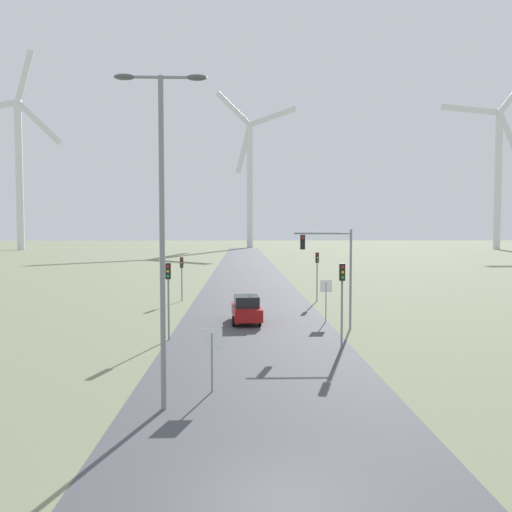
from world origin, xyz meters
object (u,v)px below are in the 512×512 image
(stop_sign_near, at_px, (212,348))
(traffic_light_post_near_left, at_px, (168,284))
(wind_turbine_left, at_px, (250,173))
(wind_turbine_center, at_px, (498,165))
(traffic_light_post_near_right, at_px, (342,286))
(car_approaching, at_px, (247,309))
(wind_turbine_far_left, at_px, (19,161))
(traffic_light_post_mid_right, at_px, (317,266))
(streetlamp, at_px, (162,206))
(traffic_light_mast_overhead, at_px, (332,260))
(stop_sign_far, at_px, (326,293))
(traffic_light_post_mid_left, at_px, (182,269))

(stop_sign_near, height_order, traffic_light_post_near_left, traffic_light_post_near_left)
(wind_turbine_left, relative_size, wind_turbine_center, 0.95)
(wind_turbine_left, bearing_deg, traffic_light_post_near_right, -89.18)
(wind_turbine_left, bearing_deg, car_approaching, -91.06)
(traffic_light_post_near_right, distance_m, wind_turbine_far_left, 156.01)
(traffic_light_post_near_right, bearing_deg, stop_sign_near, -132.24)
(traffic_light_post_near_left, height_order, car_approaching, traffic_light_post_near_left)
(wind_turbine_far_left, xyz_separation_m, wind_turbine_center, (154.06, 1.57, -0.66))
(traffic_light_post_mid_right, relative_size, wind_turbine_far_left, 0.07)
(traffic_light_post_near_left, bearing_deg, wind_turbine_left, 87.30)
(streetlamp, relative_size, traffic_light_post_mid_right, 2.66)
(traffic_light_post_near_left, xyz_separation_m, car_approaching, (4.44, 5.12, -2.26))
(car_approaching, bearing_deg, traffic_light_mast_overhead, -23.68)
(streetlamp, distance_m, wind_turbine_left, 164.41)
(traffic_light_post_mid_right, distance_m, car_approaching, 11.96)
(stop_sign_far, bearing_deg, stop_sign_near, -115.16)
(traffic_light_post_mid_left, relative_size, wind_turbine_center, 0.06)
(traffic_light_mast_overhead, bearing_deg, car_approaching, 156.32)
(traffic_light_post_mid_left, bearing_deg, car_approaching, -62.15)
(stop_sign_far, distance_m, traffic_light_post_mid_left, 15.00)
(streetlamp, relative_size, traffic_light_post_mid_left, 2.97)
(stop_sign_far, relative_size, traffic_light_post_near_left, 0.65)
(streetlamp, height_order, traffic_light_post_near_right, streetlamp)
(car_approaching, bearing_deg, traffic_light_post_near_right, -55.68)
(traffic_light_post_mid_left, height_order, traffic_light_mast_overhead, traffic_light_mast_overhead)
(traffic_light_post_near_left, height_order, traffic_light_mast_overhead, traffic_light_mast_overhead)
(traffic_light_post_mid_left, xyz_separation_m, traffic_light_mast_overhead, (10.84, -12.84, 1.55))
(stop_sign_near, bearing_deg, stop_sign_far, 64.84)
(stop_sign_near, bearing_deg, wind_turbine_center, 59.21)
(traffic_light_post_mid_right, xyz_separation_m, wind_turbine_far_left, (-76.55, 117.19, 25.01))
(traffic_light_mast_overhead, distance_m, wind_turbine_far_left, 151.79)
(car_approaching, xyz_separation_m, wind_turbine_far_left, (-70.31, 127.15, 27.22))
(stop_sign_near, distance_m, car_approaching, 14.38)
(traffic_light_post_mid_right, bearing_deg, car_approaching, -122.09)
(streetlamp, bearing_deg, stop_sign_near, 49.21)
(traffic_light_post_mid_right, bearing_deg, stop_sign_far, -95.12)
(traffic_light_post_near_left, relative_size, traffic_light_mast_overhead, 0.70)
(traffic_light_post_mid_left, distance_m, wind_turbine_far_left, 135.78)
(traffic_light_post_near_right, relative_size, wind_turbine_far_left, 0.07)
(stop_sign_near, bearing_deg, car_approaching, 84.15)
(traffic_light_post_near_left, height_order, wind_turbine_far_left, wind_turbine_far_left)
(traffic_light_post_near_right, distance_m, traffic_light_post_mid_right, 17.24)
(traffic_light_post_mid_right, relative_size, car_approaching, 1.01)
(traffic_light_post_near_left, height_order, wind_turbine_left, wind_turbine_left)
(stop_sign_near, relative_size, traffic_light_mast_overhead, 0.39)
(traffic_light_post_near_left, xyz_separation_m, wind_turbine_left, (7.16, 152.13, 23.79))
(traffic_light_post_near_left, height_order, traffic_light_post_near_right, traffic_light_post_near_right)
(traffic_light_post_near_left, relative_size, wind_turbine_far_left, 0.07)
(traffic_light_post_near_left, relative_size, wind_turbine_center, 0.07)
(traffic_light_mast_overhead, bearing_deg, traffic_light_post_near_left, -163.92)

